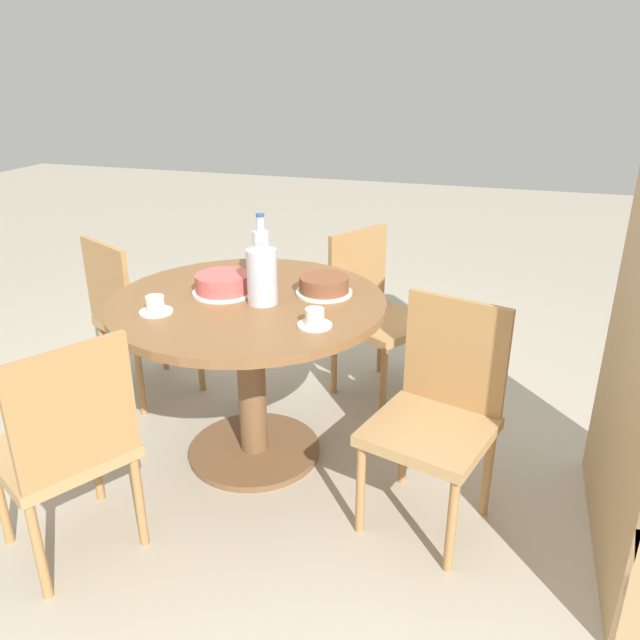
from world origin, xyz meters
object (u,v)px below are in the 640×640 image
Objects in this scene: chair_d at (437,412)px; coffee_pot at (262,275)px; cake_main at (223,284)px; cup_b at (315,319)px; chair_b at (137,315)px; cup_a at (155,306)px; cake_second at (324,286)px; chair_c at (65,445)px; chair_a at (375,311)px; water_bottle at (261,255)px.

coffee_pot is at bearing -175.21° from chair_d.
cup_b is (0.22, 0.48, -0.01)m from cake_main.
chair_b is 3.33× the size of cake_main.
cup_a is (0.28, -0.16, -0.01)m from cake_main.
cake_main reaches higher than cake_second.
cup_a is at bearing -158.81° from chair_c.
cake_main is 1.98× the size of cup_a.
cake_main is (0.30, 0.65, 0.34)m from chair_b.
chair_b reaches higher than cake_second.
chair_c is (1.52, -0.73, 0.00)m from chair_a.
chair_d is 2.83× the size of water_bottle.
chair_b is (0.42, -1.16, 0.00)m from chair_a.
chair_a is at bearing 170.88° from cake_second.
chair_a is at bearing 145.05° from cake_main.
cake_main is at bearing -105.01° from coffee_pot.
cup_b is at bearing -177.35° from chair_b.
chair_a and chair_c have the same top height.
chair_c is 3.28× the size of coffee_pot.
cup_b is at bearing -161.98° from chair_d.
coffee_pot is at bearing 22.76° from water_bottle.
chair_c is 1.32m from chair_d.
cake_second is at bearing 130.84° from coffee_pot.
chair_d is at bearing 58.70° from cake_second.
water_bottle is (0.11, 0.75, 0.42)m from chair_b.
coffee_pot reaches higher than chair_b.
cake_second is at bearing 164.94° from chair_d.
chair_c is at bearing -30.11° from coffee_pot.
cake_second is 1.82× the size of cup_a.
chair_c is at bearing 138.48° from chair_b.
cup_b is at bearing 65.22° from cake_main.
cake_main is at bearing 176.15° from chair_a.
chair_d is 1.03m from cake_main.
water_bottle is (-0.25, -0.10, 0.00)m from coffee_pot.
chair_c is (1.10, 0.42, 0.00)m from chair_b.
cup_b is at bearing 11.32° from cake_second.
cake_main is at bearing -114.78° from cup_b.
chair_a is 1.00× the size of chair_d.
chair_d is at bearing 78.55° from coffee_pot.
coffee_pot is at bearing -175.12° from chair_b.
cup_a is 1.00× the size of cup_b.
cup_b is (0.94, -0.03, 0.32)m from chair_a.
water_bottle is 1.28× the size of cake_second.
chair_a reaches higher than cake_second.
chair_a is 0.79m from water_bottle.
water_bottle reaches higher than chair_a.
cup_b is (0.01, -0.47, 0.32)m from chair_d.
coffee_pot is (-0.15, -0.75, 0.42)m from chair_d.
water_bottle is at bearing -169.28° from chair_c.
chair_a is at bearing 142.50° from water_bottle.
water_bottle reaches higher than chair_b.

